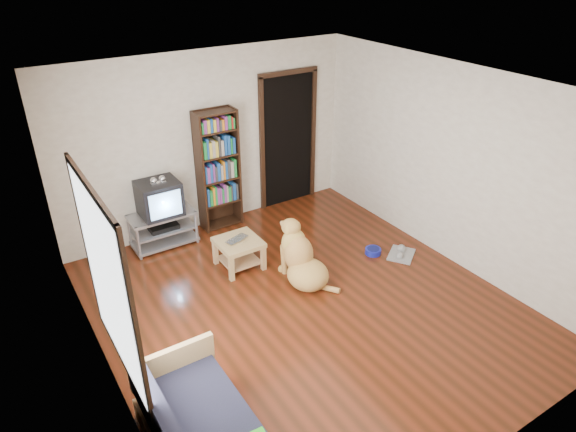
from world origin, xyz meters
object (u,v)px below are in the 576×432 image
dog_bowl (373,251)px  bookshelf (218,164)px  laptop (239,241)px  crt_tv (158,197)px  grey_rag (401,255)px  dog (301,260)px  coffee_table (239,248)px  tv_stand (163,228)px

dog_bowl → bookshelf: 2.55m
laptop → crt_tv: (-0.64, 1.13, 0.33)m
grey_rag → dog: size_ratio=0.41×
dog_bowl → crt_tv: 3.06m
laptop → crt_tv: bearing=101.8°
grey_rag → coffee_table: 2.25m
grey_rag → crt_tv: bearing=141.9°
laptop → coffee_table: size_ratio=0.57×
laptop → dog: bearing=-70.1°
bookshelf → laptop: bearing=-104.5°
dog_bowl → grey_rag: size_ratio=0.55×
dog_bowl → laptop: bearing=157.7°
bookshelf → coffee_table: 1.41m
coffee_table → crt_tv: bearing=120.2°
laptop → dog_bowl: laptop is taller
coffee_table → dog: bearing=-53.6°
dog_bowl → bookshelf: bearing=126.4°
coffee_table → dog: dog is taller
crt_tv → tv_stand: bearing=-90.0°
tv_stand → dog: (1.16, -1.78, 0.03)m
grey_rag → tv_stand: 3.37m
laptop → tv_stand: 1.29m
dog_bowl → grey_rag: bearing=-39.8°
crt_tv → dog: 2.19m
dog_bowl → dog: (-1.19, 0.03, 0.26)m
bookshelf → coffee_table: bearing=-104.8°
grey_rag → dog: (-1.49, 0.28, 0.28)m
crt_tv → bookshelf: bookshelf is taller
laptop → bookshelf: 1.37m
grey_rag → laptop: bearing=154.7°
grey_rag → bookshelf: size_ratio=0.22×
tv_stand → coffee_table: tv_stand is taller
tv_stand → coffee_table: bearing=-59.3°
tv_stand → crt_tv: crt_tv is taller
bookshelf → coffee_table: (-0.31, -1.17, -0.72)m
coffee_table → grey_rag: bearing=-26.0°
bookshelf → grey_rag: bearing=-51.7°
bookshelf → dog: size_ratio=1.83×
crt_tv → coffee_table: bearing=-59.8°
crt_tv → grey_rag: bearing=-38.1°
dog_bowl → bookshelf: bookshelf is taller
laptop → crt_tv: 1.34m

